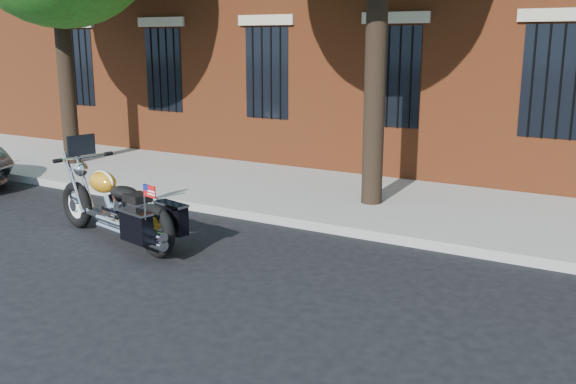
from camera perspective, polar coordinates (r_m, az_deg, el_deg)
The scene contains 4 objects.
ground at distance 9.12m, azimuth -2.75°, elevation -5.34°, with size 120.00×120.00×0.00m, color black.
curb at distance 10.23m, azimuth 1.47°, elevation -2.81°, with size 40.00×0.16×0.15m, color gray.
sidewalk at distance 11.86m, azimuth 5.86°, elevation -0.61°, with size 40.00×3.60×0.15m, color gray.
motorcycle at distance 9.64m, azimuth -14.83°, elevation -1.58°, with size 2.87×1.28×1.51m.
Camera 1 is at (4.74, -7.23, 2.92)m, focal length 40.00 mm.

